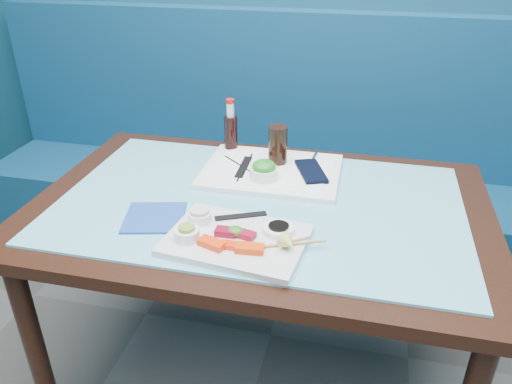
% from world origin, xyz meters
% --- Properties ---
extents(booth_bench, '(3.00, 0.56, 1.17)m').
position_xyz_m(booth_bench, '(0.00, 2.29, 0.37)').
color(booth_bench, navy).
rests_on(booth_bench, ground).
extents(dining_table, '(1.40, 0.90, 0.75)m').
position_xyz_m(dining_table, '(0.00, 1.45, 0.67)').
color(dining_table, black).
rests_on(dining_table, ground).
extents(glass_top, '(1.22, 0.76, 0.01)m').
position_xyz_m(glass_top, '(0.00, 1.45, 0.75)').
color(glass_top, '#69BFD2').
rests_on(glass_top, dining_table).
extents(sashimi_plate, '(0.39, 0.30, 0.02)m').
position_xyz_m(sashimi_plate, '(-0.01, 1.22, 0.77)').
color(sashimi_plate, silver).
rests_on(sashimi_plate, glass_top).
extents(salmon_left, '(0.08, 0.06, 0.02)m').
position_xyz_m(salmon_left, '(-0.06, 1.16, 0.79)').
color(salmon_left, '#F53809').
rests_on(salmon_left, sashimi_plate).
extents(salmon_mid, '(0.06, 0.03, 0.01)m').
position_xyz_m(salmon_mid, '(-0.01, 1.17, 0.78)').
color(salmon_mid, '#FD2C0A').
rests_on(salmon_mid, sashimi_plate).
extents(salmon_right, '(0.08, 0.04, 0.02)m').
position_xyz_m(salmon_right, '(0.04, 1.16, 0.79)').
color(salmon_right, '#EF4009').
rests_on(salmon_right, sashimi_plate).
extents(tuna_left, '(0.06, 0.04, 0.02)m').
position_xyz_m(tuna_left, '(-0.04, 1.22, 0.79)').
color(tuna_left, maroon).
rests_on(tuna_left, sashimi_plate).
extents(tuna_right, '(0.06, 0.04, 0.02)m').
position_xyz_m(tuna_right, '(0.01, 1.22, 0.78)').
color(tuna_right, maroon).
rests_on(tuna_right, sashimi_plate).
extents(seaweed_garnish, '(0.06, 0.05, 0.02)m').
position_xyz_m(seaweed_garnish, '(-0.02, 1.23, 0.79)').
color(seaweed_garnish, '#29761B').
rests_on(seaweed_garnish, sashimi_plate).
extents(ramekin_wasabi, '(0.09, 0.09, 0.03)m').
position_xyz_m(ramekin_wasabi, '(-0.14, 1.18, 0.79)').
color(ramekin_wasabi, white).
rests_on(ramekin_wasabi, sashimi_plate).
extents(wasabi_fill, '(0.06, 0.06, 0.01)m').
position_xyz_m(wasabi_fill, '(-0.14, 1.18, 0.81)').
color(wasabi_fill, olive).
rests_on(wasabi_fill, ramekin_wasabi).
extents(ramekin_ginger, '(0.08, 0.08, 0.03)m').
position_xyz_m(ramekin_ginger, '(-0.13, 1.27, 0.79)').
color(ramekin_ginger, white).
rests_on(ramekin_ginger, sashimi_plate).
extents(ginger_fill, '(0.07, 0.07, 0.01)m').
position_xyz_m(ginger_fill, '(-0.13, 1.27, 0.81)').
color(ginger_fill, beige).
rests_on(ginger_fill, ramekin_ginger).
extents(soy_dish, '(0.11, 0.11, 0.02)m').
position_xyz_m(soy_dish, '(0.09, 1.27, 0.79)').
color(soy_dish, white).
rests_on(soy_dish, sashimi_plate).
extents(soy_fill, '(0.07, 0.07, 0.01)m').
position_xyz_m(soy_fill, '(0.09, 1.27, 0.80)').
color(soy_fill, black).
rests_on(soy_fill, soy_dish).
extents(lemon_wedge, '(0.06, 0.06, 0.05)m').
position_xyz_m(lemon_wedge, '(0.13, 1.19, 0.80)').
color(lemon_wedge, '#DAD167').
rests_on(lemon_wedge, sashimi_plate).
extents(chopstick_sleeve, '(0.14, 0.08, 0.00)m').
position_xyz_m(chopstick_sleeve, '(-0.03, 1.32, 0.78)').
color(chopstick_sleeve, black).
rests_on(chopstick_sleeve, sashimi_plate).
extents(wooden_chopstick_a, '(0.17, 0.12, 0.01)m').
position_xyz_m(wooden_chopstick_a, '(0.10, 1.20, 0.78)').
color(wooden_chopstick_a, '#AB7C50').
rests_on(wooden_chopstick_a, sashimi_plate).
extents(wooden_chopstick_b, '(0.23, 0.10, 0.01)m').
position_xyz_m(wooden_chopstick_b, '(0.11, 1.20, 0.78)').
color(wooden_chopstick_b, tan).
rests_on(wooden_chopstick_b, sashimi_plate).
extents(serving_tray, '(0.46, 0.35, 0.02)m').
position_xyz_m(serving_tray, '(-0.00, 1.65, 0.77)').
color(serving_tray, white).
rests_on(serving_tray, glass_top).
extents(paper_placemat, '(0.42, 0.32, 0.00)m').
position_xyz_m(paper_placemat, '(-0.00, 1.65, 0.78)').
color(paper_placemat, white).
rests_on(paper_placemat, serving_tray).
extents(seaweed_bowl, '(0.11, 0.11, 0.04)m').
position_xyz_m(seaweed_bowl, '(-0.01, 1.57, 0.79)').
color(seaweed_bowl, white).
rests_on(seaweed_bowl, serving_tray).
extents(seaweed_salad, '(0.09, 0.09, 0.04)m').
position_xyz_m(seaweed_salad, '(-0.01, 1.57, 0.82)').
color(seaweed_salad, '#20841E').
rests_on(seaweed_salad, seaweed_bowl).
extents(cola_glass, '(0.08, 0.08, 0.13)m').
position_xyz_m(cola_glass, '(0.01, 1.70, 0.84)').
color(cola_glass, black).
rests_on(cola_glass, serving_tray).
extents(navy_pouch, '(0.13, 0.19, 0.01)m').
position_xyz_m(navy_pouch, '(0.13, 1.65, 0.78)').
color(navy_pouch, black).
rests_on(navy_pouch, serving_tray).
extents(fork, '(0.02, 0.09, 0.01)m').
position_xyz_m(fork, '(0.13, 1.75, 0.78)').
color(fork, white).
rests_on(fork, serving_tray).
extents(black_chopstick_a, '(0.17, 0.15, 0.01)m').
position_xyz_m(black_chopstick_a, '(-0.10, 1.64, 0.78)').
color(black_chopstick_a, black).
rests_on(black_chopstick_a, serving_tray).
extents(black_chopstick_b, '(0.01, 0.22, 0.01)m').
position_xyz_m(black_chopstick_b, '(-0.09, 1.64, 0.78)').
color(black_chopstick_b, black).
rests_on(black_chopstick_b, serving_tray).
extents(tray_sleeve, '(0.03, 0.17, 0.00)m').
position_xyz_m(tray_sleeve, '(-0.10, 1.64, 0.78)').
color(tray_sleeve, black).
rests_on(tray_sleeve, serving_tray).
extents(cola_bottle_body, '(0.06, 0.06, 0.14)m').
position_xyz_m(cola_bottle_body, '(-0.19, 1.80, 0.83)').
color(cola_bottle_body, black).
rests_on(cola_bottle_body, glass_top).
extents(cola_bottle_neck, '(0.03, 0.03, 0.05)m').
position_xyz_m(cola_bottle_neck, '(-0.19, 1.80, 0.92)').
color(cola_bottle_neck, white).
rests_on(cola_bottle_neck, cola_bottle_body).
extents(cola_bottle_cap, '(0.04, 0.04, 0.01)m').
position_xyz_m(cola_bottle_cap, '(-0.19, 1.80, 0.95)').
color(cola_bottle_cap, red).
rests_on(cola_bottle_cap, cola_bottle_neck).
extents(blue_napkin, '(0.20, 0.20, 0.01)m').
position_xyz_m(blue_napkin, '(-0.27, 1.28, 0.76)').
color(blue_napkin, '#1C469A').
rests_on(blue_napkin, glass_top).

